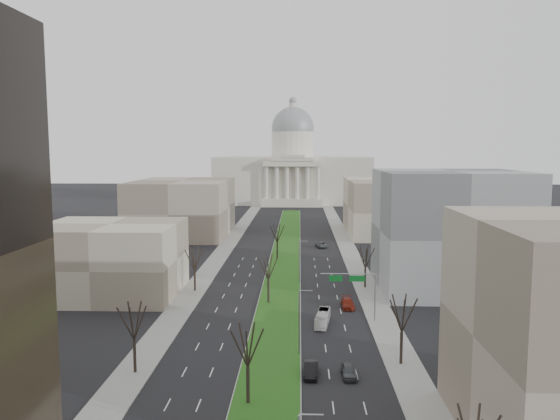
% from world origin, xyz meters
% --- Properties ---
extents(ground, '(600.00, 600.00, 0.00)m').
position_xyz_m(ground, '(0.00, 120.00, 0.00)').
color(ground, black).
rests_on(ground, ground).
extents(median, '(8.00, 222.03, 0.20)m').
position_xyz_m(median, '(0.00, 118.99, 0.10)').
color(median, '#999993').
rests_on(median, ground).
extents(sidewalk_left, '(5.00, 330.00, 0.15)m').
position_xyz_m(sidewalk_left, '(-17.50, 95.00, 0.07)').
color(sidewalk_left, gray).
rests_on(sidewalk_left, ground).
extents(sidewalk_right, '(5.00, 330.00, 0.15)m').
position_xyz_m(sidewalk_right, '(17.50, 95.00, 0.07)').
color(sidewalk_right, gray).
rests_on(sidewalk_right, ground).
extents(capitol, '(80.00, 46.00, 55.00)m').
position_xyz_m(capitol, '(0.00, 269.59, 16.31)').
color(capitol, beige).
rests_on(capitol, ground).
extents(building_beige_left, '(26.00, 22.00, 14.00)m').
position_xyz_m(building_beige_left, '(-33.00, 85.00, 7.00)').
color(building_beige_left, gray).
rests_on(building_beige_left, ground).
extents(building_grey_right, '(28.00, 26.00, 24.00)m').
position_xyz_m(building_grey_right, '(34.00, 92.00, 12.00)').
color(building_grey_right, slate).
rests_on(building_grey_right, ground).
extents(building_far_left, '(30.00, 40.00, 18.00)m').
position_xyz_m(building_far_left, '(-35.00, 160.00, 9.00)').
color(building_far_left, gray).
rests_on(building_far_left, ground).
extents(building_far_right, '(30.00, 40.00, 18.00)m').
position_xyz_m(building_far_right, '(35.00, 165.00, 9.00)').
color(building_far_right, gray).
rests_on(building_far_right, ground).
extents(tree_left_mid, '(5.40, 5.40, 9.72)m').
position_xyz_m(tree_left_mid, '(-17.20, 48.00, 7.00)').
color(tree_left_mid, black).
rests_on(tree_left_mid, ground).
extents(tree_left_far, '(5.28, 5.28, 9.50)m').
position_xyz_m(tree_left_far, '(-17.20, 88.00, 6.84)').
color(tree_left_far, black).
rests_on(tree_left_far, ground).
extents(tree_right_mid, '(5.52, 5.52, 9.94)m').
position_xyz_m(tree_right_mid, '(17.20, 52.00, 7.16)').
color(tree_right_mid, black).
rests_on(tree_right_mid, ground).
extents(tree_right_far, '(5.04, 5.04, 9.07)m').
position_xyz_m(tree_right_far, '(17.20, 92.00, 6.53)').
color(tree_right_far, black).
rests_on(tree_right_far, ground).
extents(tree_median_a, '(5.40, 5.40, 9.72)m').
position_xyz_m(tree_median_a, '(-2.00, 40.00, 7.00)').
color(tree_median_a, black).
rests_on(tree_median_a, ground).
extents(tree_median_b, '(5.40, 5.40, 9.72)m').
position_xyz_m(tree_median_b, '(-2.00, 80.00, 7.00)').
color(tree_median_b, black).
rests_on(tree_median_b, ground).
extents(tree_median_c, '(5.40, 5.40, 9.72)m').
position_xyz_m(tree_median_c, '(-2.00, 120.00, 7.00)').
color(tree_median_c, black).
rests_on(tree_median_c, ground).
extents(streetlamp_median_b, '(1.90, 0.20, 9.16)m').
position_xyz_m(streetlamp_median_b, '(3.76, 55.00, 4.81)').
color(streetlamp_median_b, gray).
rests_on(streetlamp_median_b, ground).
extents(streetlamp_median_c, '(1.90, 0.20, 9.16)m').
position_xyz_m(streetlamp_median_c, '(3.76, 95.00, 4.81)').
color(streetlamp_median_c, gray).
rests_on(streetlamp_median_c, ground).
extents(mast_arm_signs, '(9.12, 0.24, 8.09)m').
position_xyz_m(mast_arm_signs, '(13.49, 70.03, 6.11)').
color(mast_arm_signs, gray).
rests_on(mast_arm_signs, ground).
extents(car_grey_near, '(1.95, 4.56, 1.53)m').
position_xyz_m(car_grey_near, '(9.94, 47.84, 0.77)').
color(car_grey_near, '#414448').
rests_on(car_grey_near, ground).
extents(car_black, '(1.98, 5.02, 1.63)m').
position_xyz_m(car_black, '(5.20, 48.03, 0.81)').
color(car_black, black).
rests_on(car_black, ground).
extents(car_red, '(2.27, 5.46, 1.58)m').
position_xyz_m(car_red, '(12.38, 77.69, 0.79)').
color(car_red, maroon).
rests_on(car_red, ground).
extents(car_grey_far, '(3.49, 5.97, 1.56)m').
position_xyz_m(car_grey_far, '(9.99, 137.45, 0.78)').
color(car_grey_far, '#4D5255').
rests_on(car_grey_far, ground).
extents(box_van, '(2.98, 8.07, 2.20)m').
position_xyz_m(box_van, '(7.51, 68.07, 1.10)').
color(box_van, white).
rests_on(box_van, ground).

